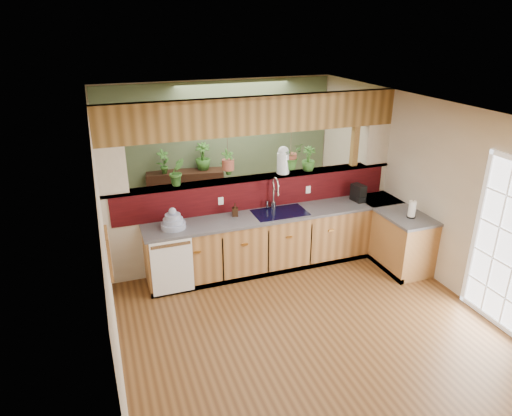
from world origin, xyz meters
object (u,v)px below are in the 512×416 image
object	(u,v)px
coffee_maker	(359,194)
paper_towel	(412,209)
glass_jar	(283,160)
shelving_console	(186,195)
faucet	(274,192)
soap_dispenser	(235,210)
dish_stack	(173,222)

from	to	relation	value
coffee_maker	paper_towel	world-z (taller)	paper_towel
glass_jar	shelving_console	distance (m)	2.50
paper_towel	shelving_console	bearing A→B (deg)	131.61
coffee_maker	faucet	bearing A→B (deg)	163.47
coffee_maker	shelving_console	distance (m)	3.31
soap_dispenser	coffee_maker	world-z (taller)	coffee_maker
faucet	soap_dispenser	xyz separation A→B (m)	(-0.65, -0.04, -0.19)
faucet	shelving_console	xyz separation A→B (m)	(-0.96, 2.13, -0.68)
glass_jar	coffee_maker	bearing A→B (deg)	-16.92
dish_stack	glass_jar	bearing A→B (deg)	11.67
dish_stack	paper_towel	world-z (taller)	dish_stack
coffee_maker	paper_towel	bearing A→B (deg)	-76.35
faucet	dish_stack	xyz separation A→B (m)	(-1.59, -0.15, -0.19)
dish_stack	paper_towel	size ratio (longest dim) A/B	1.27
coffee_maker	soap_dispenser	bearing A→B (deg)	166.25
dish_stack	glass_jar	distance (m)	1.96
paper_towel	coffee_maker	bearing A→B (deg)	114.78
glass_jar	shelving_console	world-z (taller)	glass_jar
faucet	soap_dispenser	size ratio (longest dim) A/B	2.73
soap_dispenser	coffee_maker	size ratio (longest dim) A/B	0.71
soap_dispenser	coffee_maker	bearing A→B (deg)	-2.62
glass_jar	soap_dispenser	bearing A→B (deg)	-163.22
paper_towel	shelving_console	distance (m)	4.18
faucet	dish_stack	world-z (taller)	faucet
soap_dispenser	shelving_console	distance (m)	2.24
faucet	dish_stack	distance (m)	1.61
faucet	paper_towel	distance (m)	2.05
soap_dispenser	coffee_maker	xyz separation A→B (m)	(2.05, -0.09, 0.03)
paper_towel	shelving_console	xyz separation A→B (m)	(-2.75, 3.10, -0.53)
dish_stack	soap_dispenser	distance (m)	0.95
dish_stack	soap_dispenser	size ratio (longest dim) A/B	1.81
faucet	glass_jar	size ratio (longest dim) A/B	1.22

